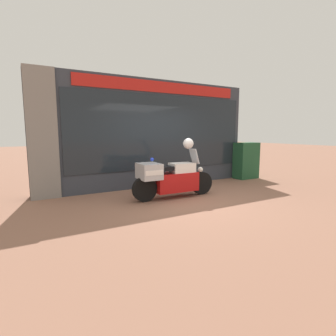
{
  "coord_description": "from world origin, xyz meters",
  "views": [
    {
      "loc": [
        -3.53,
        -5.29,
        1.67
      ],
      "look_at": [
        -0.07,
        0.84,
        0.7
      ],
      "focal_mm": 28.0,
      "sensor_mm": 36.0,
      "label": 1
    }
  ],
  "objects": [
    {
      "name": "white_helmet",
      "position": [
        0.25,
        0.33,
        1.38
      ],
      "size": [
        0.27,
        0.27,
        0.27
      ],
      "primitive_type": "sphere",
      "color": "white",
      "rests_on": "paramedic_motorcycle"
    },
    {
      "name": "paramedic_motorcycle",
      "position": [
        -0.29,
        0.34,
        0.53
      ],
      "size": [
        2.27,
        0.63,
        1.24
      ],
      "rotation": [
        0.0,
        0.0,
        -0.03
      ],
      "color": "black",
      "rests_on": "ground"
    },
    {
      "name": "shop_building",
      "position": [
        -0.36,
        2.0,
        1.62
      ],
      "size": [
        6.78,
        0.55,
        3.22
      ],
      "color": "#333842",
      "rests_on": "ground"
    },
    {
      "name": "ground_plane",
      "position": [
        0.0,
        0.0,
        0.0
      ],
      "size": [
        60.0,
        60.0,
        0.0
      ],
      "primitive_type": "plane",
      "color": "#8E604C"
    },
    {
      "name": "utility_cabinet",
      "position": [
        3.56,
        1.51,
        0.65
      ],
      "size": [
        0.84,
        0.5,
        1.29
      ],
      "primitive_type": "cube",
      "color": "#1E4C2D",
      "rests_on": "ground"
    },
    {
      "name": "window_display",
      "position": [
        0.28,
        2.03,
        0.47
      ],
      "size": [
        5.62,
        0.3,
        1.96
      ],
      "color": "slate",
      "rests_on": "ground"
    }
  ]
}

